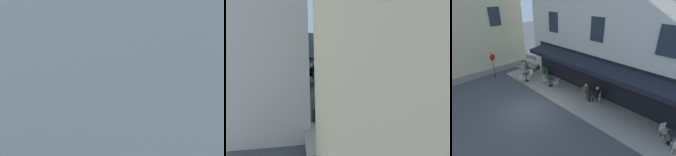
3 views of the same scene
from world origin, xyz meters
TOP-DOWN VIEW (x-y plane):
  - ground_plane at (0.00, 0.00)m, footprint 70.00×70.00m
  - sidewalk_cafe_terrace at (-3.25, -3.40)m, footprint 20.50×3.20m
  - back_alley_steps at (6.60, -4.59)m, footprint 2.40×1.75m
  - cafe_table_near_entrance at (4.05, -2.37)m, footprint 0.60×0.60m
  - cafe_chair_cream_by_window at (3.96, -1.74)m, footprint 0.45×0.45m
  - cafe_chair_cream_corner_left at (4.20, -2.98)m, footprint 0.48×0.48m
  - cafe_table_mid_terrace at (-8.05, -3.59)m, footprint 0.60×0.60m
  - cafe_chair_cream_facing_street at (-7.49, -3.88)m, footprint 0.54×0.54m
  - cafe_table_streetside at (-2.24, -3.94)m, footprint 0.60×0.60m
  - cafe_chair_cream_under_awning at (-1.61, -3.98)m, footprint 0.42×0.42m
  - cafe_chair_cream_back_row at (-2.84, -4.14)m, footprint 0.51×0.51m
  - cafe_table_far_end at (1.69, -3.33)m, footprint 0.60×0.60m
  - cafe_chair_cream_kerbside at (2.29, -3.10)m, footprint 0.52×0.52m
  - cafe_chair_cream_corner_right at (1.10, -3.54)m, footprint 0.51×0.51m
  - seated_patron_in_olive at (-1.82, -3.96)m, footprint 0.54×0.64m
  - seated_companion_in_black at (-2.63, -4.07)m, footprint 0.66×0.68m
  - no_parking_sign at (6.64, -0.56)m, footprint 0.20×0.56m
  - potted_plant_entrance_left at (4.13, -4.57)m, footprint 0.43×0.43m
  - potted_plant_by_steps at (6.23, -3.85)m, footprint 0.45×0.45m
  - potted_plant_under_sign at (4.91, -3.49)m, footprint 0.43×0.43m
  - potted_plant_mid_terrace at (3.42, -4.37)m, footprint 0.38×0.38m

SIDE VIEW (x-z plane):
  - ground_plane at x=0.00m, z-range 0.00..0.00m
  - sidewalk_cafe_terrace at x=-3.25m, z-range 0.00..0.01m
  - back_alley_steps at x=6.60m, z-range -0.06..0.54m
  - potted_plant_entrance_left at x=4.13m, z-range 0.02..0.77m
  - potted_plant_under_sign at x=4.91m, z-range -0.01..0.92m
  - cafe_table_near_entrance at x=4.05m, z-range 0.12..0.87m
  - cafe_table_mid_terrace at x=-8.05m, z-range 0.12..0.87m
  - cafe_table_streetside at x=-2.24m, z-range 0.12..0.87m
  - cafe_table_far_end at x=1.69m, z-range 0.12..0.87m
  - potted_plant_mid_terrace at x=3.42m, z-range -0.01..1.06m
  - cafe_chair_cream_by_window at x=3.96m, z-range 0.09..1.00m
  - cafe_chair_cream_corner_left at x=4.20m, z-range 0.09..1.00m
  - cafe_chair_cream_facing_street at x=-7.49m, z-range 0.09..1.00m
  - cafe_chair_cream_under_awning at x=-1.61m, z-range 0.09..1.00m
  - cafe_chair_cream_back_row at x=-2.84m, z-range 0.09..1.00m
  - cafe_chair_cream_kerbside at x=2.29m, z-range 0.09..1.00m
  - cafe_chair_cream_corner_right at x=1.10m, z-range 0.09..1.00m
  - potted_plant_by_steps at x=6.23m, z-range -0.01..1.14m
  - seated_patron_in_olive at x=-1.82m, z-range 0.05..1.33m
  - seated_companion_in_black at x=-2.63m, z-range 0.04..1.40m
  - no_parking_sign at x=6.64m, z-range 0.49..3.09m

